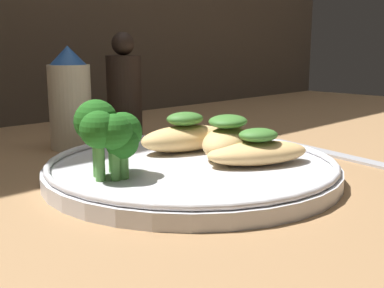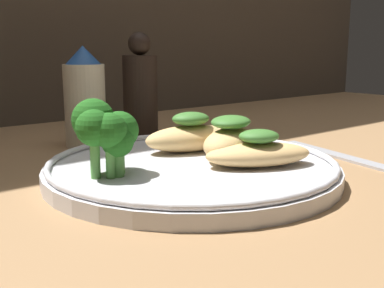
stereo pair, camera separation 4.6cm
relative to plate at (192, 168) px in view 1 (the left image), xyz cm
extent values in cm
cube|color=#936D47|center=(0.00, 0.00, -1.49)|extent=(180.00, 180.00, 1.00)
cylinder|color=silver|center=(0.00, 0.00, -0.29)|extent=(28.41, 28.41, 1.40)
torus|color=silver|center=(0.00, 0.00, 0.71)|extent=(27.81, 27.81, 0.60)
ellipsoid|color=tan|center=(4.50, -4.51, 1.52)|extent=(11.38, 8.59, 2.23)
ellipsoid|color=#3D752D|center=(4.50, -4.51, 3.29)|extent=(4.86, 4.49, 1.31)
ellipsoid|color=tan|center=(4.55, -0.60, 1.98)|extent=(9.84, 8.07, 3.13)
ellipsoid|color=#3D752D|center=(4.55, -0.60, 4.18)|extent=(6.04, 5.60, 1.28)
ellipsoid|color=tan|center=(3.68, 4.73, 1.82)|extent=(11.15, 7.07, 2.83)
ellipsoid|color=#3D752D|center=(3.68, 4.73, 3.97)|extent=(4.83, 4.24, 1.47)
cylinder|color=#569942|center=(-7.13, 1.46, 1.76)|extent=(0.80, 0.80, 2.71)
sphere|color=#1E5B19|center=(-7.13, 1.46, 4.33)|extent=(3.45, 3.45, 3.45)
cylinder|color=#569942|center=(-7.09, 3.01, 1.80)|extent=(0.89, 0.89, 2.78)
sphere|color=#1E5B19|center=(-7.09, 3.01, 4.22)|extent=(2.94, 2.94, 2.94)
cylinder|color=#569942|center=(-9.01, 2.68, 2.19)|extent=(0.83, 0.83, 3.57)
sphere|color=#1E5B19|center=(-9.01, 2.68, 5.31)|extent=(3.80, 3.80, 3.80)
cylinder|color=#569942|center=(-9.66, 1.35, 2.07)|extent=(0.84, 0.84, 3.32)
sphere|color=#1E5B19|center=(-9.66, 1.35, 4.85)|extent=(3.20, 3.20, 3.20)
cylinder|color=#569942|center=(-8.62, 0.59, 1.96)|extent=(0.81, 0.81, 3.11)
sphere|color=#1E5B19|center=(-8.62, 0.59, 4.60)|extent=(3.10, 3.10, 3.10)
cylinder|color=#569942|center=(-7.84, 0.63, 1.50)|extent=(1.03, 1.03, 2.18)
sphere|color=#1E5B19|center=(-7.84, 0.63, 3.60)|extent=(2.89, 2.89, 2.89)
cylinder|color=beige|center=(-0.67, 20.76, 4.22)|extent=(5.22, 5.22, 10.42)
cone|color=#23519E|center=(-0.67, 20.76, 10.58)|extent=(4.43, 4.43, 2.29)
cylinder|color=black|center=(7.74, 20.76, 4.72)|extent=(4.75, 4.75, 11.42)
sphere|color=black|center=(7.74, 20.76, 11.97)|extent=(3.09, 3.09, 3.09)
cube|color=#B2B2B7|center=(18.89, -3.99, -0.69)|extent=(5.46, 18.52, 0.60)
camera|label=1|loc=(-32.09, -32.03, 11.68)|focal=45.00mm
camera|label=2|loc=(-28.66, -35.13, 11.68)|focal=45.00mm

